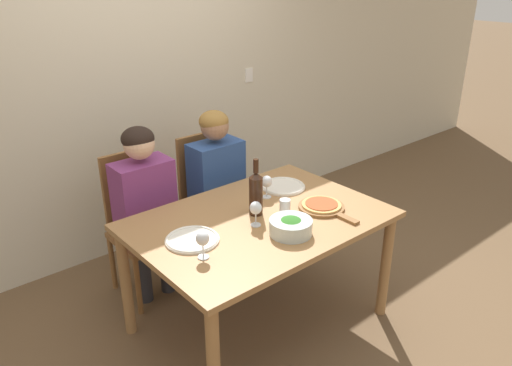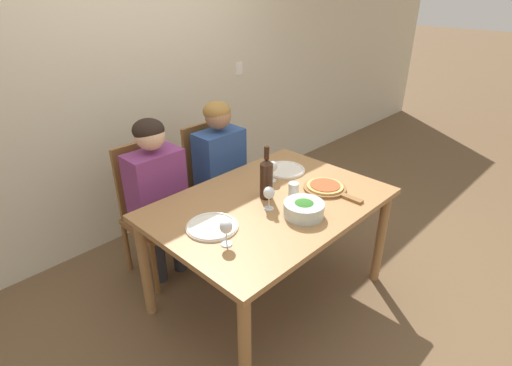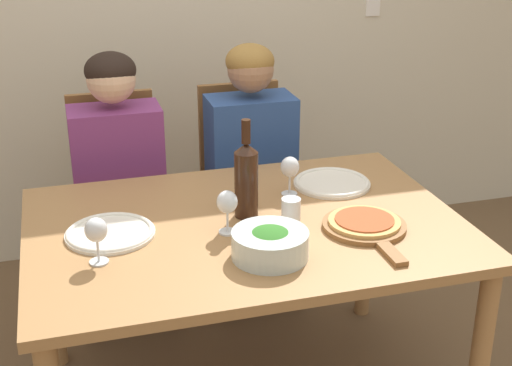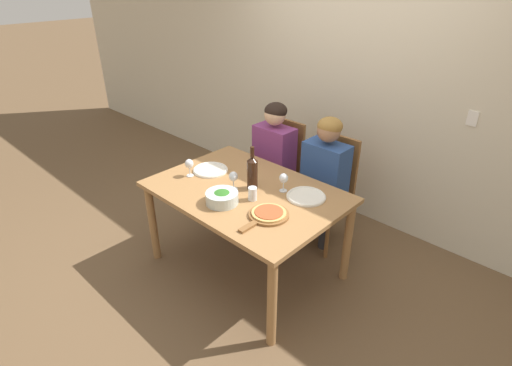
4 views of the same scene
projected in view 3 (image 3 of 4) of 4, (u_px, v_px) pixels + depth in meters
dining_table at (246, 246)px, 2.48m from camera, size 1.48×1.03×0.76m
chair_left at (119, 201)px, 3.20m from camera, size 0.42×0.42×1.00m
chair_right at (245, 187)px, 3.35m from camera, size 0.42×0.42×1.00m
person_woman at (118, 167)px, 3.02m from camera, size 0.47×0.51×1.22m
person_man at (252, 154)px, 3.17m from camera, size 0.47×0.51×1.22m
wine_bottle at (246, 178)px, 2.45m from camera, size 0.08×0.08×0.35m
broccoli_bowl at (270, 244)px, 2.20m from camera, size 0.24×0.24×0.09m
dinner_plate_left at (110, 233)px, 2.36m from camera, size 0.30×0.30×0.02m
dinner_plate_right at (332, 183)px, 2.75m from camera, size 0.30×0.30×0.02m
pizza_on_board at (365, 225)px, 2.40m from camera, size 0.28×0.42×0.04m
wine_glass_left at (96, 232)px, 2.15m from camera, size 0.07×0.07×0.15m
wine_glass_right at (290, 169)px, 2.63m from camera, size 0.07×0.07×0.15m
wine_glass_centre at (227, 204)px, 2.34m from camera, size 0.07×0.07×0.15m
water_tumbler at (291, 213)px, 2.40m from camera, size 0.07×0.07×0.10m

